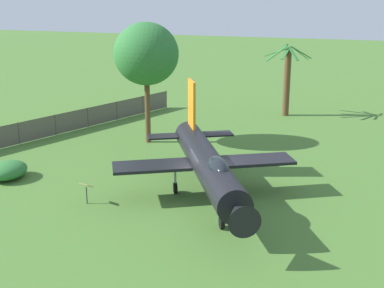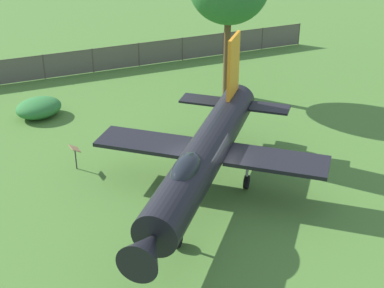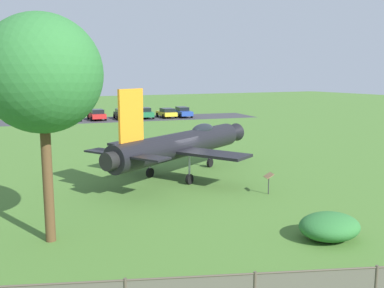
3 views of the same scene
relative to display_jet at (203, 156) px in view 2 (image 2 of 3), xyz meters
name	(u,v)px [view 2 (image 2 of 3)]	position (x,y,z in m)	size (l,w,h in m)	color
ground_plane	(205,196)	(-0.17, 0.30, -2.07)	(200.00, 200.00, 0.00)	#47722D
display_jet	(203,156)	(0.00, 0.00, 0.00)	(9.26, 12.62, 5.58)	black
perimeter_fence	(69,63)	(-16.46, 4.15, -1.22)	(11.93, 32.39, 1.61)	#4C4238
shrub_near_fence	(39,108)	(-12.08, -0.53, -1.56)	(2.09, 2.49, 1.02)	#2D7033
info_plaque	(75,152)	(-5.81, -2.26, -1.22)	(0.68, 0.53, 1.14)	#333333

